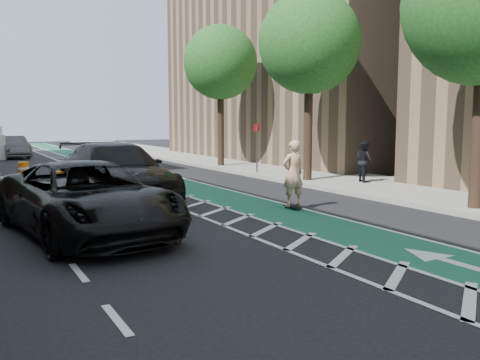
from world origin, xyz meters
TOP-DOWN VIEW (x-y plane):
  - ground at (0.00, 0.00)m, footprint 120.00×120.00m
  - bike_lane at (3.00, 10.00)m, footprint 2.00×90.00m
  - buffer_strip at (1.50, 10.00)m, footprint 1.40×90.00m
  - sidewalk_right at (9.50, 10.00)m, footprint 5.00×90.00m
  - curb_right at (7.05, 10.00)m, footprint 0.12×90.00m
  - building_right_far at (17.50, 20.00)m, footprint 14.00×22.00m
  - tree_r_c at (7.90, 8.00)m, footprint 4.20×4.20m
  - tree_r_d at (7.90, 16.00)m, footprint 4.20×4.20m
  - sign_post at (7.60, 12.00)m, footprint 0.35×0.08m
  - skateboard at (3.70, 3.43)m, footprint 0.22×0.74m
  - skateboarder at (3.70, 3.43)m, footprint 0.72×0.48m
  - suv_near at (-2.40, 2.95)m, footprint 3.59×6.41m
  - suv_far at (-0.46, 7.50)m, footprint 2.84×6.61m
  - car_grey at (-1.52, 30.33)m, footprint 2.12×4.87m
  - pedestrian at (9.47, 6.64)m, footprint 0.83×0.95m
  - barrel_a at (-3.08, 3.00)m, footprint 0.65×0.65m
  - barrel_b at (-1.80, 9.50)m, footprint 0.64×0.64m
  - barrel_c at (-2.40, 15.62)m, footprint 0.58×0.58m

SIDE VIEW (x-z plane):
  - ground at x=0.00m, z-range 0.00..0.00m
  - buffer_strip at x=1.50m, z-range 0.00..0.01m
  - bike_lane at x=3.00m, z-range 0.00..0.01m
  - sidewalk_right at x=9.50m, z-range 0.00..0.15m
  - curb_right at x=7.05m, z-range 0.00..0.16m
  - skateboard at x=3.70m, z-range 0.03..0.13m
  - barrel_c at x=-2.40m, z-range -0.02..0.77m
  - barrel_b at x=-1.80m, z-range -0.02..0.85m
  - barrel_a at x=-3.08m, z-range -0.02..0.86m
  - car_grey at x=-1.52m, z-range 0.00..1.56m
  - suv_near at x=-2.40m, z-range 0.00..1.69m
  - suv_far at x=-0.46m, z-range 0.00..1.90m
  - pedestrian at x=9.47m, z-range 0.15..1.83m
  - skateboarder at x=3.70m, z-range 0.10..2.06m
  - sign_post at x=7.60m, z-range 0.11..2.59m
  - tree_r_c at x=7.90m, z-range 1.82..9.72m
  - tree_r_d at x=7.90m, z-range 1.82..9.72m
  - building_right_far at x=17.50m, z-range 0.00..19.00m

